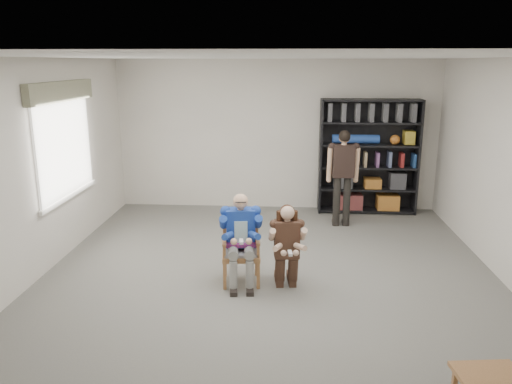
# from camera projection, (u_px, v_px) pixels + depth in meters

# --- Properties ---
(room_shell) EXTENTS (6.00, 7.00, 2.80)m
(room_shell) POSITION_uv_depth(u_px,v_px,m) (269.00, 177.00, 6.01)
(room_shell) COLOR white
(room_shell) RESTS_ON ground
(floor) EXTENTS (6.00, 7.00, 0.01)m
(floor) POSITION_uv_depth(u_px,v_px,m) (269.00, 284.00, 6.37)
(floor) COLOR slate
(floor) RESTS_ON ground
(window_left) EXTENTS (0.16, 2.00, 1.75)m
(window_left) POSITION_uv_depth(u_px,v_px,m) (65.00, 142.00, 7.10)
(window_left) COLOR white
(window_left) RESTS_ON room_shell
(armchair) EXTENTS (0.58, 0.56, 0.90)m
(armchair) POSITION_uv_depth(u_px,v_px,m) (241.00, 249.00, 6.30)
(armchair) COLOR #946137
(armchair) RESTS_ON floor
(seated_man) EXTENTS (0.58, 0.76, 1.17)m
(seated_man) POSITION_uv_depth(u_px,v_px,m) (241.00, 239.00, 6.26)
(seated_man) COLOR navy
(seated_man) RESTS_ON floor
(kneeling_woman) EXTENTS (0.53, 0.77, 1.08)m
(kneeling_woman) POSITION_uv_depth(u_px,v_px,m) (287.00, 247.00, 6.12)
(kneeling_woman) COLOR #3A241C
(kneeling_woman) RESTS_ON floor
(bookshelf) EXTENTS (1.80, 0.38, 2.10)m
(bookshelf) POSITION_uv_depth(u_px,v_px,m) (368.00, 157.00, 9.16)
(bookshelf) COLOR black
(bookshelf) RESTS_ON floor
(standing_man) EXTENTS (0.52, 0.31, 1.65)m
(standing_man) POSITION_uv_depth(u_px,v_px,m) (343.00, 179.00, 8.43)
(standing_man) COLOR black
(standing_man) RESTS_ON floor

